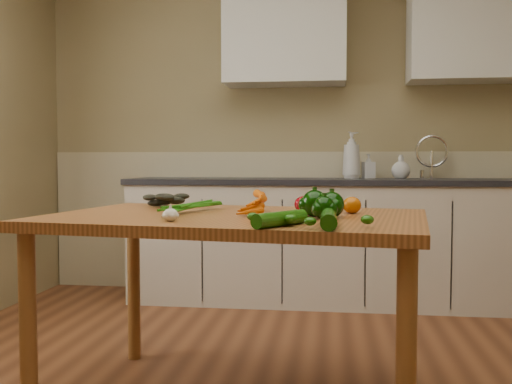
{
  "coord_description": "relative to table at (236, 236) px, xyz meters",
  "views": [
    {
      "loc": [
        0.25,
        -1.97,
        1.02
      ],
      "look_at": [
        -0.09,
        0.58,
        0.88
      ],
      "focal_mm": 40.0,
      "sensor_mm": 36.0,
      "label": 1
    }
  ],
  "objects": [
    {
      "name": "tomato_c",
      "position": [
        0.47,
        0.11,
        0.12
      ],
      "size": [
        0.08,
        0.08,
        0.07
      ],
      "primitive_type": "ellipsoid",
      "color": "#C05704",
      "rests_on": "table"
    },
    {
      "name": "zucchini_b",
      "position": [
        0.22,
        -0.4,
        0.11
      ],
      "size": [
        0.18,
        0.23,
        0.05
      ],
      "primitive_type": "cylinder",
      "rotation": [
        1.57,
        0.0,
        -0.58
      ],
      "color": "#154907",
      "rests_on": "table"
    },
    {
      "name": "carrot_bunch",
      "position": [
        -0.02,
        0.06,
        0.13
      ],
      "size": [
        0.31,
        0.25,
        0.08
      ],
      "primitive_type": null,
      "rotation": [
        0.0,
        0.0,
        -0.14
      ],
      "color": "#E25D05",
      "rests_on": "table"
    },
    {
      "name": "pepper_a",
      "position": [
        0.32,
        -0.04,
        0.14
      ],
      "size": [
        0.1,
        0.1,
        0.1
      ],
      "primitive_type": "sphere",
      "color": "black",
      "rests_on": "table"
    },
    {
      "name": "tomato_a",
      "position": [
        0.27,
        0.13,
        0.12
      ],
      "size": [
        0.08,
        0.08,
        0.07
      ],
      "primitive_type": "ellipsoid",
      "color": "#88020B",
      "rests_on": "table"
    },
    {
      "name": "soap_bottle_c",
      "position": [
        0.89,
        1.94,
        0.27
      ],
      "size": [
        0.17,
        0.17,
        0.17
      ],
      "primitive_type": "imported",
      "rotation": [
        0.0,
        0.0,
        5.07
      ],
      "color": "silver",
      "rests_on": "counter_run"
    },
    {
      "name": "room",
      "position": [
        0.14,
        -0.15,
        0.53
      ],
      "size": [
        4.04,
        5.04,
        2.64
      ],
      "color": "brown",
      "rests_on": "ground"
    },
    {
      "name": "soap_bottle_a",
      "position": [
        0.53,
        1.95,
        0.36
      ],
      "size": [
        0.19,
        0.19,
        0.34
      ],
      "primitive_type": "imported",
      "rotation": [
        0.0,
        0.0,
        2.3
      ],
      "color": "silver",
      "rests_on": "counter_run"
    },
    {
      "name": "tomato_b",
      "position": [
        0.37,
        0.13,
        0.12
      ],
      "size": [
        0.07,
        0.07,
        0.07
      ],
      "primitive_type": "ellipsoid",
      "color": "#C05704",
      "rests_on": "table"
    },
    {
      "name": "soap_bottle_b",
      "position": [
        0.66,
        1.99,
        0.27
      ],
      "size": [
        0.1,
        0.1,
        0.18
      ],
      "primitive_type": "imported",
      "rotation": [
        0.0,
        0.0,
        3.42
      ],
      "color": "silver",
      "rests_on": "counter_run"
    },
    {
      "name": "pepper_c",
      "position": [
        0.36,
        -0.14,
        0.13
      ],
      "size": [
        0.09,
        0.09,
        0.09
      ],
      "primitive_type": "sphere",
      "color": "black",
      "rests_on": "table"
    },
    {
      "name": "garlic_bulb",
      "position": [
        -0.19,
        -0.3,
        0.11
      ],
      "size": [
        0.06,
        0.06,
        0.05
      ],
      "primitive_type": "ellipsoid",
      "color": "white",
      "rests_on": "table"
    },
    {
      "name": "counter_run",
      "position": [
        0.35,
        1.86,
        -0.26
      ],
      "size": [
        2.84,
        0.64,
        1.14
      ],
      "color": "beige",
      "rests_on": "ground"
    },
    {
      "name": "upper_cabinets",
      "position": [
        0.65,
        1.99,
        1.23
      ],
      "size": [
        2.15,
        0.35,
        0.7
      ],
      "color": "silver",
      "rests_on": "room"
    },
    {
      "name": "zucchini_a",
      "position": [
        0.38,
        -0.41,
        0.12
      ],
      "size": [
        0.06,
        0.25,
        0.05
      ],
      "primitive_type": "cylinder",
      "rotation": [
        1.57,
        0.0,
        0.01
      ],
      "color": "#154907",
      "rests_on": "table"
    },
    {
      "name": "pepper_b",
      "position": [
        0.39,
        -0.06,
        0.14
      ],
      "size": [
        0.1,
        0.1,
        0.1
      ],
      "primitive_type": "sphere",
      "color": "black",
      "rests_on": "table"
    },
    {
      "name": "leafy_greens",
      "position": [
        -0.41,
        0.37,
        0.14
      ],
      "size": [
        0.21,
        0.19,
        0.11
      ],
      "primitive_type": null,
      "color": "black",
      "rests_on": "table"
    },
    {
      "name": "table",
      "position": [
        0.0,
        0.0,
        0.0
      ],
      "size": [
        1.62,
        1.16,
        0.8
      ],
      "rotation": [
        0.0,
        0.0,
        -0.14
      ],
      "color": "#A56030",
      "rests_on": "ground"
    }
  ]
}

